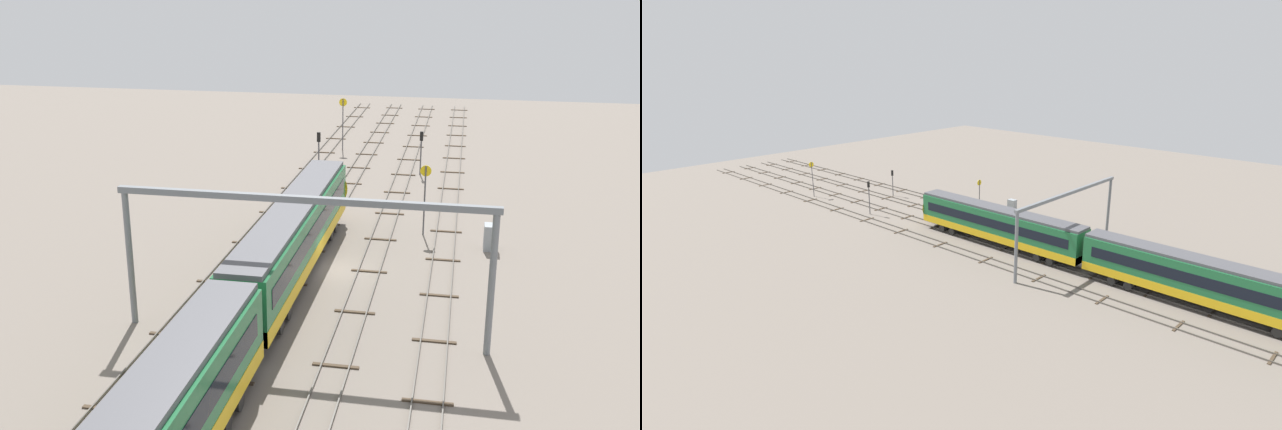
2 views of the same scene
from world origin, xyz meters
TOP-DOWN VIEW (x-y plane):
  - ground_plane at (0.00, 0.00)m, footprint 151.37×151.37m
  - track_near_foreground at (-0.00, -7.16)m, footprint 135.37×2.40m
  - track_second_near at (0.00, -2.39)m, footprint 135.37×2.40m
  - track_with_train at (-0.00, 2.39)m, footprint 135.37×2.40m
  - track_second_far at (0.00, 7.16)m, footprint 135.37×2.40m
  - overhead_gantry at (-10.08, -0.07)m, footprint 0.40×20.27m
  - speed_sign_near_foreground at (8.23, -5.45)m, footprint 0.14×0.84m
  - speed_sign_mid_trackside at (35.57, 5.36)m, footprint 0.14×0.88m
  - signal_light_trackside_approach at (20.66, 5.16)m, footprint 0.31×0.32m
  - signal_light_trackside_departure at (26.26, -4.01)m, footprint 0.31×0.32m
  - relay_cabinet at (5.91, -10.36)m, footprint 1.20×0.90m

SIDE VIEW (x-z plane):
  - ground_plane at x=0.00m, z-range 0.00..0.00m
  - track_near_foreground at x=0.00m, z-range -0.01..0.15m
  - track_with_train at x=0.00m, z-range -0.01..0.15m
  - track_second_near at x=0.00m, z-range -0.01..0.15m
  - track_second_far at x=0.00m, z-range -0.01..0.15m
  - relay_cabinet at x=5.91m, z-range 0.00..1.88m
  - signal_light_trackside_departure at x=26.26m, z-range 0.68..5.03m
  - signal_light_trackside_approach at x=20.66m, z-range 0.75..5.79m
  - speed_sign_near_foreground at x=8.23m, z-range 0.71..6.16m
  - speed_sign_mid_trackside at x=35.57m, z-range 0.79..6.66m
  - overhead_gantry at x=-10.08m, z-range 2.19..10.26m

